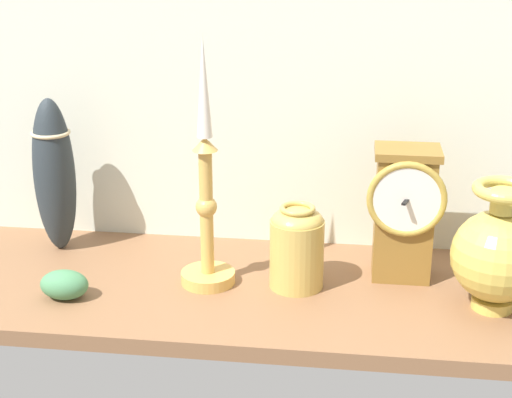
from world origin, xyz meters
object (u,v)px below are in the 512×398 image
(brass_vase_bulbous, at_px, (498,253))
(brass_vase_jar, at_px, (297,245))
(tall_ceramic_vase, at_px, (54,175))
(candlestick_tall_left, at_px, (206,205))
(mantel_clock, at_px, (404,211))

(brass_vase_bulbous, distance_m, brass_vase_jar, 0.29)
(tall_ceramic_vase, bearing_deg, candlestick_tall_left, -20.23)
(brass_vase_bulbous, bearing_deg, candlestick_tall_left, 176.46)
(mantel_clock, bearing_deg, candlestick_tall_left, -168.41)
(mantel_clock, xyz_separation_m, tall_ceramic_vase, (-0.56, 0.04, 0.02))
(candlestick_tall_left, height_order, brass_vase_bulbous, candlestick_tall_left)
(brass_vase_bulbous, bearing_deg, brass_vase_jar, 173.02)
(candlestick_tall_left, height_order, brass_vase_jar, candlestick_tall_left)
(candlestick_tall_left, bearing_deg, tall_ceramic_vase, 159.77)
(mantel_clock, bearing_deg, tall_ceramic_vase, 175.95)
(brass_vase_bulbous, bearing_deg, tall_ceramic_vase, 169.67)
(tall_ceramic_vase, bearing_deg, brass_vase_jar, -12.64)
(candlestick_tall_left, bearing_deg, brass_vase_bulbous, -3.54)
(brass_vase_jar, bearing_deg, candlestick_tall_left, -176.23)
(mantel_clock, height_order, brass_vase_jar, mantel_clock)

